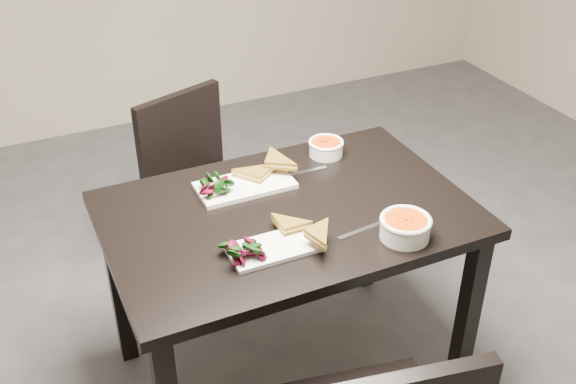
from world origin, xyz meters
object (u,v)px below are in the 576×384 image
(table, at_px, (288,234))
(plate_near, at_px, (275,248))
(soup_bowl_far, at_px, (326,147))
(soup_bowl_near, at_px, (405,226))
(chair_far, at_px, (199,180))
(plate_far, at_px, (245,185))

(table, xyz_separation_m, plate_near, (-0.13, -0.18, 0.11))
(soup_bowl_far, bearing_deg, plate_near, -131.94)
(table, relative_size, soup_bowl_near, 7.41)
(plate_near, bearing_deg, soup_bowl_near, -15.72)
(chair_far, relative_size, plate_far, 2.53)
(table, distance_m, soup_bowl_near, 0.42)
(plate_near, bearing_deg, soup_bowl_far, 48.06)
(plate_far, bearing_deg, soup_bowl_far, 13.90)
(plate_far, bearing_deg, soup_bowl_near, -54.62)
(soup_bowl_near, bearing_deg, plate_near, 164.28)
(soup_bowl_far, bearing_deg, table, -135.58)
(table, xyz_separation_m, soup_bowl_far, (0.29, 0.28, 0.13))
(table, relative_size, plate_near, 4.20)
(table, bearing_deg, soup_bowl_near, -47.58)
(plate_far, relative_size, soup_bowl_far, 2.53)
(chair_far, distance_m, plate_near, 0.95)
(chair_far, bearing_deg, plate_near, -112.77)
(table, distance_m, chair_far, 0.76)
(plate_far, bearing_deg, table, -68.16)
(chair_far, height_order, soup_bowl_far, chair_far)
(table, height_order, plate_far, plate_far)
(chair_far, xyz_separation_m, plate_near, (-0.04, -0.91, 0.27))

